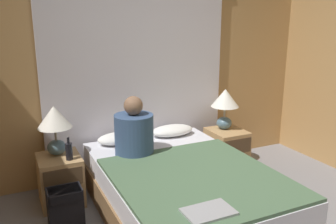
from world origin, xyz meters
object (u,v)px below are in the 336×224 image
laptop_on_bed (209,212)px  backpack_on_floor (65,205)px  nightstand_right (227,149)px  person_left_in_bed (134,132)px  beer_bottle_on_left_stand (69,151)px  pillow_right (172,130)px  lamp_left (55,122)px  pillow_left (121,138)px  nightstand_left (60,180)px  lamp_right (225,102)px  bed (182,192)px

laptop_on_bed → backpack_on_floor: size_ratio=0.97×
nightstand_right → person_left_in_bed: size_ratio=0.82×
beer_bottle_on_left_stand → pillow_right: bearing=11.7°
nightstand_right → pillow_right: 0.75m
person_left_in_bed → lamp_left: bearing=156.3°
pillow_left → pillow_right: (0.62, 0.00, 0.00)m
nightstand_right → pillow_right: (-0.68, 0.13, 0.30)m
nightstand_left → beer_bottle_on_left_stand: bearing=-54.1°
lamp_right → pillow_right: size_ratio=0.98×
nightstand_left → laptop_on_bed: laptop_on_bed is taller
lamp_right → beer_bottle_on_left_stand: 1.92m
nightstand_right → laptop_on_bed: size_ratio=1.41×
pillow_right → lamp_left: bearing=-177.5°
nightstand_right → laptop_on_bed: 1.98m
nightstand_right → person_left_in_bed: (-1.28, -0.23, 0.47)m
lamp_left → backpack_on_floor: 0.81m
nightstand_right → lamp_right: 0.58m
nightstand_right → beer_bottle_on_left_stand: (-1.89, -0.12, 0.33)m
bed → nightstand_right: 1.23m
backpack_on_floor → lamp_right: bearing=14.6°
pillow_right → person_left_in_bed: 0.72m
laptop_on_bed → lamp_right: bearing=53.2°
nightstand_right → laptop_on_bed: (-1.21, -1.54, 0.28)m
person_left_in_bed → laptop_on_bed: (0.06, -1.31, -0.19)m
lamp_right → backpack_on_floor: size_ratio=1.38×
lamp_left → pillow_left: bearing=4.8°
backpack_on_floor → pillow_right: bearing=23.5°
beer_bottle_on_left_stand → backpack_on_floor: bearing=-109.7°
pillow_right → backpack_on_floor: size_ratio=1.41×
bed → person_left_in_bed: size_ratio=3.51×
bed → person_left_in_bed: (-0.29, 0.50, 0.48)m
bed → nightstand_right: nightstand_right is taller
pillow_left → person_left_in_bed: (0.03, -0.37, 0.17)m
lamp_right → laptop_on_bed: size_ratio=1.43×
pillow_right → beer_bottle_on_left_stand: size_ratio=2.26×
nightstand_left → pillow_left: bearing=11.1°
bed → person_left_in_bed: person_left_in_bed is taller
pillow_right → backpack_on_floor: (-1.33, -0.58, -0.34)m
nightstand_right → bed: bearing=-143.6°
pillow_left → beer_bottle_on_left_stand: (-0.59, -0.25, 0.03)m
lamp_left → person_left_in_bed: size_ratio=0.83×
nightstand_right → backpack_on_floor: nightstand_right is taller
pillow_right → bed: bearing=-109.9°
laptop_on_bed → beer_bottle_on_left_stand: bearing=115.6°
bed → pillow_left: size_ratio=4.14×
nightstand_left → laptop_on_bed: 1.75m
lamp_left → pillow_right: lamp_left is taller
bed → backpack_on_floor: bed is taller
nightstand_left → lamp_left: lamp_left is taller
nightstand_left → pillow_left: pillow_left is taller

